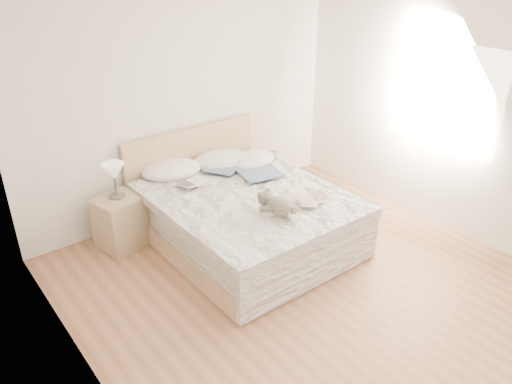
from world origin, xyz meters
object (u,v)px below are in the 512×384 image
nightstand (121,222)px  photo_book (192,183)px  childrens_book (312,199)px  table_lamp (114,173)px  teddy_bear (278,212)px  bed (243,215)px

nightstand → photo_book: photo_book is taller
childrens_book → photo_book: bearing=149.6°
table_lamp → photo_book: bearing=-24.4°
table_lamp → photo_book: size_ratio=1.20×
childrens_book → teddy_bear: bearing=-153.4°
table_lamp → photo_book: 0.80m
bed → teddy_bear: bearing=-95.7°
childrens_book → bed: bearing=146.5°
table_lamp → childrens_book: bearing=-43.5°
childrens_book → teddy_bear: (-0.46, -0.02, 0.02)m
photo_book → teddy_bear: size_ratio=0.88×
bed → childrens_book: 0.81m
childrens_book → teddy_bear: size_ratio=1.02×
table_lamp → nightstand: bearing=-114.4°
bed → teddy_bear: 0.73m
photo_book → childrens_book: 1.28m
table_lamp → childrens_book: (1.44, -1.37, -0.19)m
table_lamp → bed: bearing=-35.3°
photo_book → nightstand: bearing=150.7°
photo_book → childrens_book: same height
bed → nightstand: (-1.07, 0.71, -0.03)m
childrens_book → table_lamp: bearing=161.0°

